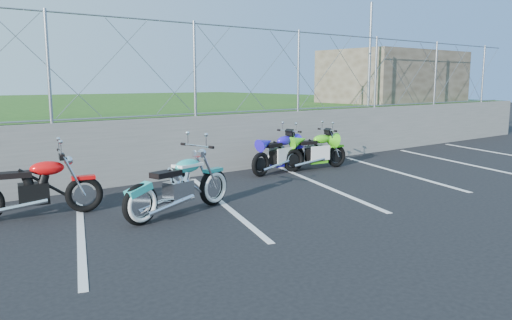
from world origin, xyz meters
TOP-DOWN VIEW (x-y plane):
  - ground at (0.00, 0.00)m, footprint 90.00×90.00m
  - retaining_wall at (0.00, 3.50)m, footprint 30.00×0.22m
  - grass_field at (0.00, 13.50)m, footprint 30.00×20.00m
  - stone_building at (10.50, 5.50)m, footprint 5.00×3.00m
  - chain_link_fence at (0.00, 3.50)m, footprint 28.00×0.03m
  - sign_pole at (7.20, 3.90)m, footprint 0.08×0.08m
  - parking_lines at (1.20, 1.00)m, footprint 18.29×4.31m
  - cruiser_turquoise at (-0.89, 0.84)m, footprint 2.08×0.71m
  - naked_orange at (-2.69, 2.00)m, footprint 1.96×0.66m
  - sportbike_green at (3.59, 2.40)m, footprint 1.79×0.64m
  - sportbike_blue at (2.65, 2.60)m, footprint 1.80×0.64m

SIDE VIEW (x-z plane):
  - ground at x=0.00m, z-range 0.00..0.00m
  - parking_lines at x=1.20m, z-range 0.00..0.01m
  - sportbike_green at x=3.59m, z-range -0.06..0.86m
  - sportbike_blue at x=2.65m, z-range -0.06..0.87m
  - naked_orange at x=-2.69m, z-range -0.07..0.91m
  - cruiser_turquoise at x=-0.89m, z-range -0.10..0.95m
  - retaining_wall at x=0.00m, z-range 0.00..1.30m
  - grass_field at x=0.00m, z-range 0.00..1.30m
  - stone_building at x=10.50m, z-range 1.30..3.10m
  - chain_link_fence at x=0.00m, z-range 1.30..3.30m
  - sign_pole at x=7.20m, z-range 1.30..4.30m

